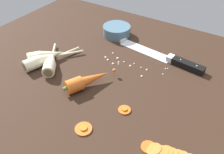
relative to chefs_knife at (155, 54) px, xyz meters
The scene contains 11 objects.
ground_plane 19.30cm from the chefs_knife, 106.95° to the right, with size 120.00×90.00×4.00cm, color #332116.
chefs_knife is the anchor object (origin of this frame).
whole_carrot 28.49cm from the chefs_knife, 111.99° to the right, with size 9.93×16.26×4.20cm.
parsnip_front 36.52cm from the chefs_knife, 137.07° to the right, with size 12.99×16.68×4.00cm.
parsnip_mid_left 38.98cm from the chefs_knife, 139.60° to the right, with size 8.83×20.29×4.00cm.
parsnip_mid_right 38.20cm from the chefs_knife, 142.96° to the right, with size 13.53×16.38×4.00cm.
carrot_slice_stack 40.92cm from the chefs_knife, 62.21° to the right, with size 12.53×3.96×3.97cm.
carrot_slice_stray_near 40.00cm from the chefs_knife, 92.24° to the right, with size 4.38×4.38×0.70cm.
carrot_slice_stray_mid 29.25cm from the chefs_knife, 82.31° to the right, with size 3.44×3.44×0.70cm.
prep_bowl 20.05cm from the chefs_knife, 165.50° to the left, with size 11.00×11.00×4.00cm.
mince_crumbs 12.63cm from the chefs_knife, 125.24° to the right, with size 21.61×8.86×0.89cm.
Camera 1 is at (29.71, -49.02, 47.23)cm, focal length 37.54 mm.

